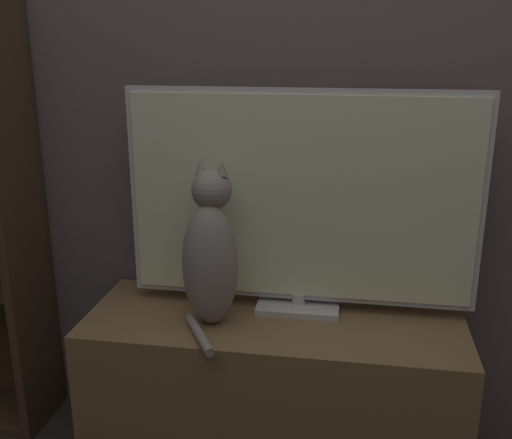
# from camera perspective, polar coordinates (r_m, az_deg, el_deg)

# --- Properties ---
(wall_back) EXTENTS (4.80, 0.05, 2.60)m
(wall_back) POSITION_cam_1_polar(r_m,az_deg,el_deg) (1.97, 3.04, 14.53)
(wall_back) COLOR #564C51
(wall_back) RESTS_ON ground_plane
(tv_stand) EXTENTS (1.19, 0.45, 0.54)m
(tv_stand) POSITION_cam_1_polar(r_m,az_deg,el_deg) (2.04, 1.65, -16.20)
(tv_stand) COLOR brown
(tv_stand) RESTS_ON ground_plane
(tv) EXTENTS (1.09, 0.16, 0.70)m
(tv) POSITION_cam_1_polar(r_m,az_deg,el_deg) (1.85, 4.29, 1.62)
(tv) COLOR #B7B7BC
(tv) RESTS_ON tv_stand
(cat) EXTENTS (0.18, 0.31, 0.51)m
(cat) POSITION_cam_1_polar(r_m,az_deg,el_deg) (1.80, -4.34, -3.39)
(cat) COLOR gray
(cat) RESTS_ON tv_stand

